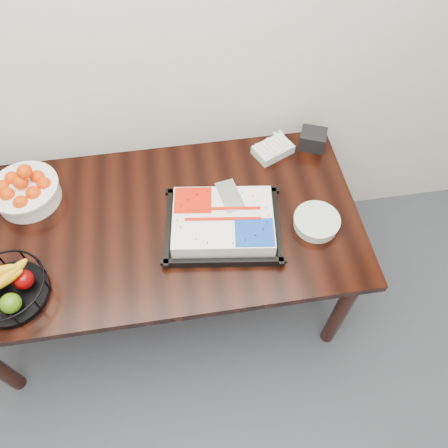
{
  "coord_description": "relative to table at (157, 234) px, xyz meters",
  "views": [
    {
      "loc": [
        0.14,
        0.89,
        2.33
      ],
      "look_at": [
        0.29,
        1.9,
        0.83
      ],
      "focal_mm": 35.0,
      "sensor_mm": 36.0,
      "label": 1
    }
  ],
  "objects": [
    {
      "name": "cake_tray",
      "position": [
        0.29,
        -0.07,
        0.13
      ],
      "size": [
        0.53,
        0.44,
        0.1
      ],
      "color": "black",
      "rests_on": "table"
    },
    {
      "name": "fruit_basket",
      "position": [
        -0.57,
        -0.26,
        0.15
      ],
      "size": [
        0.3,
        0.3,
        0.16
      ],
      "color": "black",
      "rests_on": "table"
    },
    {
      "name": "tangerine_bowl",
      "position": [
        -0.55,
        0.22,
        0.17
      ],
      "size": [
        0.3,
        0.3,
        0.19
      ],
      "color": "white",
      "rests_on": "table"
    },
    {
      "name": "napkin_box",
      "position": [
        0.8,
        0.35,
        0.13
      ],
      "size": [
        0.15,
        0.14,
        0.09
      ],
      "primitive_type": "cube",
      "rotation": [
        0.0,
        0.0,
        -0.39
      ],
      "color": "black",
      "rests_on": "table"
    },
    {
      "name": "fork_bag",
      "position": [
        0.6,
        0.33,
        0.11
      ],
      "size": [
        0.21,
        0.18,
        0.05
      ],
      "color": "silver",
      "rests_on": "table"
    },
    {
      "name": "table",
      "position": [
        0.0,
        0.0,
        0.0
      ],
      "size": [
        1.8,
        0.9,
        0.75
      ],
      "color": "black",
      "rests_on": "ground"
    },
    {
      "name": "plate_stack",
      "position": [
        0.69,
        -0.12,
        0.11
      ],
      "size": [
        0.2,
        0.2,
        0.05
      ],
      "color": "white",
      "rests_on": "table"
    }
  ]
}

